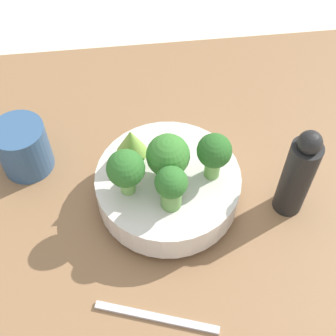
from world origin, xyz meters
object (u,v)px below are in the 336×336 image
(bowl, at_px, (168,187))
(cup, at_px, (23,148))
(fork, at_px, (157,317))
(pepper_mill, at_px, (298,175))

(bowl, height_order, cup, cup)
(bowl, distance_m, cup, 0.24)
(cup, relative_size, fork, 0.54)
(cup, relative_size, pepper_mill, 0.52)
(cup, xyz_separation_m, pepper_mill, (0.40, -0.13, 0.04))
(fork, bearing_deg, bowl, 78.62)
(pepper_mill, height_order, fork, pepper_mill)
(pepper_mill, distance_m, fork, 0.28)
(bowl, distance_m, pepper_mill, 0.19)
(cup, height_order, pepper_mill, pepper_mill)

